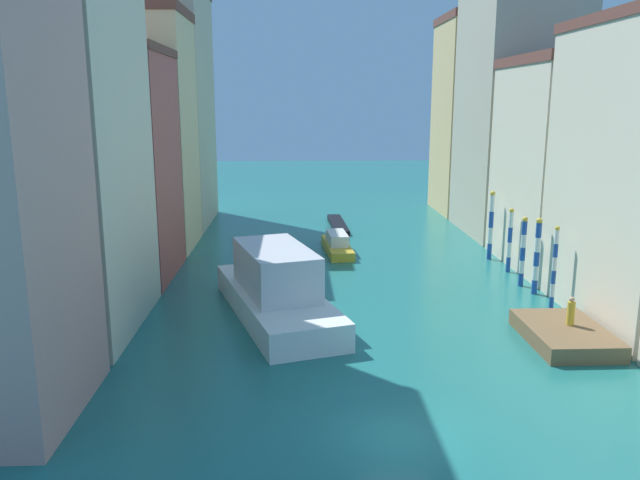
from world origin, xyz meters
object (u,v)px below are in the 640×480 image
(mooring_pole_1, at_px, (537,255))
(motorboat_0, at_px, (337,244))
(person_on_dock, at_px, (571,312))
(mooring_pole_4, at_px, (491,225))
(mooring_pole_2, at_px, (523,251))
(gondola_black, at_px, (338,225))
(waterfront_dock, at_px, (565,334))
(mooring_pole_0, at_px, (554,268))
(mooring_pole_3, at_px, (510,240))
(vaporetto_white, at_px, (276,289))

(mooring_pole_1, height_order, motorboat_0, mooring_pole_1)
(person_on_dock, relative_size, mooring_pole_4, 0.28)
(mooring_pole_2, relative_size, motorboat_0, 0.65)
(mooring_pole_4, xyz_separation_m, gondola_black, (-10.05, 12.19, -2.30))
(waterfront_dock, xyz_separation_m, motorboat_0, (-9.45, 18.59, 0.19))
(person_on_dock, xyz_separation_m, mooring_pole_0, (0.97, 4.46, 0.95))
(waterfront_dock, xyz_separation_m, mooring_pole_3, (1.52, 12.47, 1.81))
(mooring_pole_4, bearing_deg, waterfront_dock, -94.71)
(mooring_pole_2, bearing_deg, gondola_black, 117.80)
(vaporetto_white, bearing_deg, mooring_pole_0, 1.35)
(mooring_pole_2, distance_m, vaporetto_white, 15.65)
(mooring_pole_3, bearing_deg, motorboat_0, 150.81)
(vaporetto_white, relative_size, gondola_black, 1.57)
(person_on_dock, relative_size, motorboat_0, 0.21)
(waterfront_dock, relative_size, vaporetto_white, 0.42)
(waterfront_dock, height_order, mooring_pole_1, mooring_pole_1)
(gondola_black, height_order, motorboat_0, motorboat_0)
(mooring_pole_3, bearing_deg, mooring_pole_4, 93.39)
(mooring_pole_0, xyz_separation_m, motorboat_0, (-10.72, 13.90, -1.80))
(mooring_pole_2, bearing_deg, waterfront_dock, -97.49)
(mooring_pole_4, distance_m, vaporetto_white, 18.94)
(waterfront_dock, relative_size, gondola_black, 0.66)
(mooring_pole_3, relative_size, mooring_pole_4, 0.87)
(waterfront_dock, xyz_separation_m, gondola_black, (-8.74, 28.11, -0.16))
(mooring_pole_0, distance_m, mooring_pole_4, 11.23)
(mooring_pole_0, relative_size, mooring_pole_4, 0.94)
(person_on_dock, bearing_deg, mooring_pole_1, 81.27)
(waterfront_dock, bearing_deg, person_on_dock, 37.23)
(motorboat_0, bearing_deg, mooring_pole_2, -41.29)
(gondola_black, bearing_deg, waterfront_dock, -72.73)
(waterfront_dock, bearing_deg, motorboat_0, 116.95)
(person_on_dock, distance_m, mooring_pole_1, 7.48)
(mooring_pole_1, relative_size, mooring_pole_3, 1.06)
(mooring_pole_1, bearing_deg, motorboat_0, 134.64)
(person_on_dock, distance_m, vaporetto_white, 14.53)
(mooring_pole_0, height_order, vaporetto_white, mooring_pole_0)
(vaporetto_white, bearing_deg, waterfront_dock, -17.65)
(mooring_pole_4, relative_size, gondola_black, 0.60)
(mooring_pole_2, bearing_deg, motorboat_0, 138.71)
(mooring_pole_3, height_order, gondola_black, mooring_pole_3)
(waterfront_dock, height_order, mooring_pole_4, mooring_pole_4)
(mooring_pole_4, bearing_deg, motorboat_0, 166.05)
(mooring_pole_2, xyz_separation_m, mooring_pole_3, (0.30, 3.24, -0.02))
(waterfront_dock, relative_size, mooring_pole_2, 1.25)
(mooring_pole_4, distance_m, gondola_black, 15.97)
(waterfront_dock, height_order, motorboat_0, motorboat_0)
(waterfront_dock, xyz_separation_m, mooring_pole_4, (1.31, 15.92, 2.14))
(mooring_pole_4, bearing_deg, vaporetto_white, -142.24)
(mooring_pole_1, bearing_deg, mooring_pole_4, 90.82)
(mooring_pole_2, bearing_deg, mooring_pole_4, 89.15)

